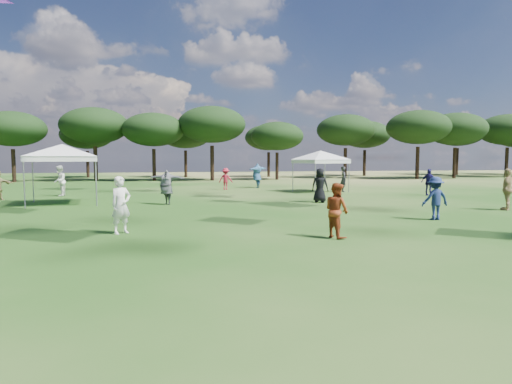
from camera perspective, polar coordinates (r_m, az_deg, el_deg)
The scene contains 4 objects.
tree_line at distance 47.44m, azimuth -7.31°, elevation 8.30°, with size 108.78×17.63×7.77m.
tent_left at distance 23.43m, azimuth -24.45°, elevation 5.52°, with size 6.49×6.49×3.30m.
tent_right at distance 29.46m, azimuth 8.60°, elevation 5.22°, with size 5.65×5.65×3.10m.
festival_crowd at distance 23.06m, azimuth -6.14°, elevation 0.95°, with size 27.00×22.25×1.89m.
Camera 1 is at (-0.78, 0.17, 2.33)m, focal length 30.00 mm.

